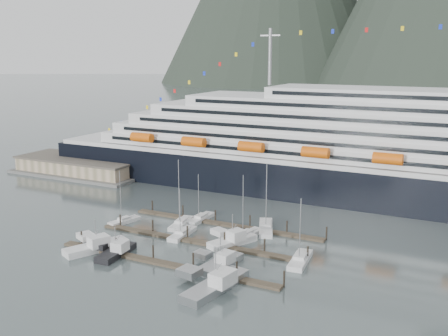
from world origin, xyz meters
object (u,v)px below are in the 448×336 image
(sailboat_e, at_px, (201,219))
(trawler_a, at_px, (96,246))
(trawler_b, at_px, (115,251))
(trawler_d, at_px, (220,262))
(sailboat_g, at_px, (266,228))
(trawler_c, at_px, (215,284))
(trawler_e, at_px, (232,240))
(sailboat_b, at_px, (181,224))
(warehouse, at_px, (80,167))
(sailboat_d, at_px, (246,236))
(cruise_ship, at_px, (409,159))
(sailboat_h, at_px, (300,260))
(sailboat_a, at_px, (124,221))
(sailboat_c, at_px, (182,234))

(sailboat_e, xyz_separation_m, trawler_a, (-9.64, -26.60, 0.51))
(trawler_b, bearing_deg, trawler_d, -82.68)
(sailboat_g, distance_m, trawler_c, 32.44)
(trawler_d, distance_m, trawler_e, 12.09)
(sailboat_b, height_order, sailboat_e, sailboat_b)
(warehouse, height_order, sailboat_g, sailboat_g)
(trawler_a, bearing_deg, trawler_e, -31.57)
(sailboat_b, bearing_deg, trawler_c, -148.48)
(trawler_b, bearing_deg, trawler_a, 79.94)
(warehouse, bearing_deg, sailboat_d, -22.77)
(cruise_ship, xyz_separation_m, sailboat_g, (-25.14, -37.71, -11.59))
(trawler_b, bearing_deg, sailboat_g, -41.45)
(cruise_ship, bearing_deg, trawler_c, -106.92)
(warehouse, distance_m, trawler_e, 82.46)
(sailboat_h, bearing_deg, trawler_b, 105.24)
(trawler_c, bearing_deg, sailboat_d, 21.85)
(sailboat_a, distance_m, sailboat_h, 45.20)
(sailboat_b, height_order, trawler_a, sailboat_b)
(trawler_b, height_order, trawler_e, trawler_e)
(sailboat_g, bearing_deg, trawler_a, 113.86)
(sailboat_d, xyz_separation_m, trawler_e, (-0.88, -4.94, 0.50))
(trawler_b, bearing_deg, sailboat_c, -25.19)
(sailboat_a, relative_size, sailboat_b, 0.81)
(warehouse, relative_size, sailboat_e, 3.82)
(sailboat_a, distance_m, trawler_a, 17.68)
(sailboat_a, height_order, sailboat_d, sailboat_d)
(sailboat_c, xyz_separation_m, sailboat_h, (28.02, -2.62, 0.03))
(cruise_ship, bearing_deg, sailboat_g, -123.68)
(warehouse, distance_m, sailboat_b, 65.69)
(trawler_a, bearing_deg, trawler_c, -74.71)
(cruise_ship, height_order, sailboat_c, cruise_ship)
(sailboat_a, distance_m, trawler_e, 29.02)
(sailboat_b, height_order, sailboat_d, sailboat_b)
(sailboat_g, relative_size, trawler_d, 1.40)
(warehouse, xyz_separation_m, sailboat_b, (58.04, -30.72, -1.80))
(sailboat_a, bearing_deg, trawler_e, -78.20)
(cruise_ship, bearing_deg, sailboat_a, -139.87)
(sailboat_h, bearing_deg, sailboat_g, 36.19)
(sailboat_b, bearing_deg, sailboat_d, -101.78)
(trawler_c, xyz_separation_m, trawler_d, (-3.63, 8.92, -0.10))
(warehouse, relative_size, sailboat_c, 4.04)
(trawler_d, bearing_deg, trawler_e, 23.41)
(sailboat_g, relative_size, trawler_a, 1.19)
(warehouse, height_order, sailboat_e, sailboat_e)
(sailboat_d, height_order, trawler_b, sailboat_d)
(sailboat_a, height_order, trawler_a, sailboat_a)
(trawler_c, bearing_deg, sailboat_g, 15.73)
(sailboat_a, height_order, trawler_b, sailboat_a)
(sailboat_a, bearing_deg, trawler_a, -147.26)
(sailboat_b, xyz_separation_m, trawler_a, (-7.44, -21.17, 0.47))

